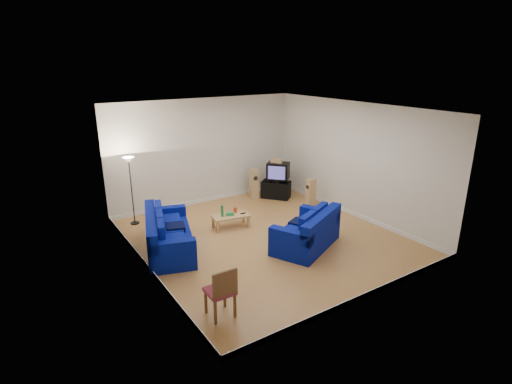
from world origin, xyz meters
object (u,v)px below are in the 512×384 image
coffee_table (231,217)px  television (278,171)px  sofa_loveseat (308,234)px  tv_stand (276,190)px  sofa_three_seat (167,237)px

coffee_table → television: 2.83m
sofa_loveseat → coffee_table: bearing=90.3°
sofa_loveseat → tv_stand: 3.65m
sofa_loveseat → tv_stand: bearing=41.3°
coffee_table → tv_stand: size_ratio=1.15×
sofa_three_seat → television: television is taller
sofa_loveseat → television: bearing=40.4°
sofa_loveseat → television: 3.66m
coffee_table → television: (2.46, 1.26, 0.61)m
tv_stand → television: 0.63m
sofa_loveseat → tv_stand: sofa_loveseat is taller
television → sofa_loveseat: bearing=-66.8°
sofa_loveseat → sofa_three_seat: bearing=124.7°
sofa_three_seat → television: size_ratio=3.01×
tv_stand → sofa_three_seat: bearing=-108.0°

